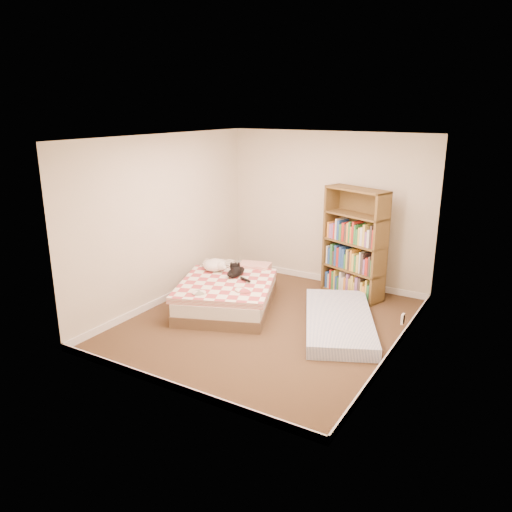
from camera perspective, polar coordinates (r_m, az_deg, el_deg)
The scene contains 6 objects.
room at distance 6.54m, azimuth 1.35°, elevation 1.94°, with size 3.51×4.01×2.51m.
bed at distance 7.45m, azimuth -3.09°, elevation -4.14°, with size 1.81×2.11×0.47m.
bookshelf at distance 7.91m, azimuth 11.14°, elevation -0.21°, with size 1.13×0.68×1.70m.
floor_mattress at distance 6.88m, azimuth 9.44°, elevation -7.35°, with size 0.87×1.93×0.17m, color #6A7EB0.
black_cat at distance 7.49m, azimuth -2.16°, elevation -1.76°, with size 0.39×0.67×0.15m.
white_dog at distance 7.72m, azimuth -4.73°, elevation -1.05°, with size 0.48×0.49×0.18m.
Camera 1 is at (3.10, -5.51, 2.87)m, focal length 35.00 mm.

